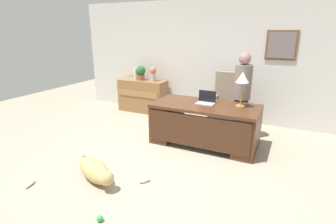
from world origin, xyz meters
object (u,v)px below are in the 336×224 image
at_px(vase_empty, 136,74).
at_px(person_standing, 242,96).
at_px(vase_with_flowers, 153,73).
at_px(potted_plant, 141,72).
at_px(dog_toy_bone, 145,181).
at_px(desk_lamp, 242,80).
at_px(desk, 204,123).
at_px(dog_toy_ball, 100,219).
at_px(dog_lying, 95,171).
at_px(laptop, 206,100).
at_px(armchair, 227,105).
at_px(dog_toy_plush, 30,184).
at_px(credenza, 143,96).

bearing_deg(vase_empty, person_standing, -14.00).
distance_m(vase_with_flowers, potted_plant, 0.35).
bearing_deg(dog_toy_bone, desk_lamp, 62.61).
height_order(desk, desk_lamp, desk_lamp).
distance_m(person_standing, potted_plant, 2.75).
relative_size(dog_toy_ball, dog_toy_bone, 0.42).
distance_m(dog_lying, laptop, 2.27).
distance_m(vase_empty, dog_toy_bone, 3.63).
relative_size(armchair, dog_toy_plush, 6.11).
distance_m(credenza, person_standing, 2.74).
xyz_separation_m(desk, vase_empty, (-2.30, 1.31, 0.55)).
bearing_deg(armchair, dog_toy_bone, -100.14).
height_order(armchair, dog_toy_plush, armchair).
xyz_separation_m(dog_toy_bone, dog_toy_plush, (-1.37, -0.75, 0.00)).
height_order(desk_lamp, vase_with_flowers, desk_lamp).
bearing_deg(credenza, desk, -32.02).
bearing_deg(laptop, dog_toy_plush, -124.21).
bearing_deg(dog_lying, credenza, 109.64).
bearing_deg(dog_toy_ball, dog_toy_bone, 87.06).
height_order(person_standing, dog_toy_ball, person_standing).
distance_m(credenza, potted_plant, 0.61).
bearing_deg(dog_toy_ball, armchair, 81.66).
relative_size(dog_lying, laptop, 2.66).
distance_m(person_standing, vase_empty, 2.90).
bearing_deg(laptop, vase_with_flowers, 145.82).
height_order(person_standing, dog_toy_plush, person_standing).
relative_size(credenza, laptop, 3.85).
xyz_separation_m(person_standing, dog_toy_bone, (-0.84, -2.20, -0.82)).
xyz_separation_m(vase_with_flowers, potted_plant, (-0.35, -0.00, -0.00)).
distance_m(desk, armchair, 1.06).
xyz_separation_m(person_standing, dog_toy_ball, (-0.89, -3.09, -0.81)).
xyz_separation_m(armchair, person_standing, (0.37, -0.43, 0.33)).
xyz_separation_m(credenza, vase_empty, (-0.20, 0.00, 0.55)).
xyz_separation_m(vase_empty, dog_toy_bone, (1.97, -2.90, -0.94)).
bearing_deg(laptop, dog_toy_ball, -97.69).
xyz_separation_m(armchair, laptop, (-0.17, -0.92, 0.30)).
height_order(credenza, dog_toy_plush, credenza).
bearing_deg(desk_lamp, dog_toy_plush, -132.24).
height_order(credenza, potted_plant, potted_plant).
relative_size(desk, dog_lying, 2.21).
relative_size(laptop, dog_toy_bone, 1.86).
bearing_deg(person_standing, vase_with_flowers, 163.07).
height_order(credenza, vase_with_flowers, vase_with_flowers).
height_order(desk, dog_toy_bone, desk).
height_order(armchair, dog_toy_bone, armchair).
xyz_separation_m(credenza, vase_with_flowers, (0.31, 0.00, 0.61)).
height_order(dog_lying, laptop, laptop).
height_order(desk, armchair, armchair).
bearing_deg(person_standing, dog_toy_plush, -126.76).
relative_size(armchair, person_standing, 0.72).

